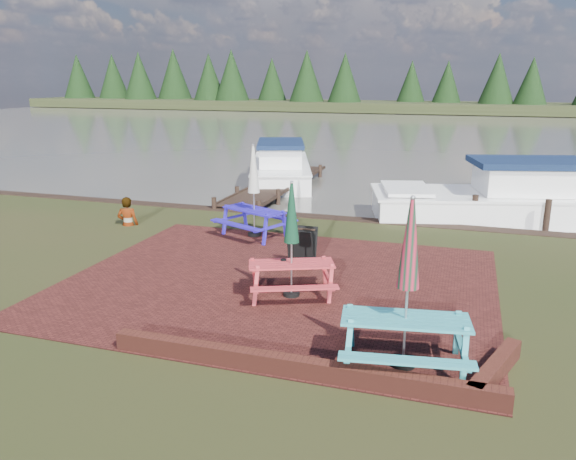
% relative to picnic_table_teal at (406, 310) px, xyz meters
% --- Properties ---
extents(ground, '(120.00, 120.00, 0.00)m').
position_rel_picnic_table_teal_xyz_m(ground, '(-2.98, 1.82, -0.93)').
color(ground, black).
rests_on(ground, ground).
extents(paving, '(9.00, 7.50, 0.02)m').
position_rel_picnic_table_teal_xyz_m(paving, '(-2.98, 2.82, -0.92)').
color(paving, '#371411').
rests_on(paving, ground).
extents(brick_wall, '(6.21, 1.79, 0.30)m').
position_rel_picnic_table_teal_xyz_m(brick_wall, '(-0.83, -0.60, -0.78)').
color(brick_wall, '#4C1E16').
rests_on(brick_wall, ground).
extents(water, '(120.00, 60.00, 0.02)m').
position_rel_picnic_table_teal_xyz_m(water, '(-2.98, 38.82, -0.93)').
color(water, '#4C4941').
rests_on(water, ground).
extents(far_treeline, '(120.00, 10.00, 8.10)m').
position_rel_picnic_table_teal_xyz_m(far_treeline, '(-2.98, 67.82, 2.35)').
color(far_treeline, black).
rests_on(far_treeline, ground).
extents(picnic_table_teal, '(2.14, 1.96, 2.64)m').
position_rel_picnic_table_teal_xyz_m(picnic_table_teal, '(0.00, 0.00, 0.00)').
color(picnic_table_teal, teal).
rests_on(picnic_table_teal, ground).
extents(picnic_table_red, '(2.13, 2.03, 2.34)m').
position_rel_picnic_table_teal_xyz_m(picnic_table_red, '(-2.48, 2.19, -0.11)').
color(picnic_table_red, '#B52E33').
rests_on(picnic_table_red, ground).
extents(picnic_table_blue, '(2.32, 2.22, 2.53)m').
position_rel_picnic_table_teal_xyz_m(picnic_table_blue, '(-4.79, 6.12, -0.04)').
color(picnic_table_blue, '#2517AD').
rests_on(picnic_table_blue, ground).
extents(chalkboard, '(0.60, 0.57, 0.96)m').
position_rel_picnic_table_teal_xyz_m(chalkboard, '(-2.75, 3.87, -0.43)').
color(chalkboard, black).
rests_on(chalkboard, ground).
extents(jetty, '(1.76, 9.08, 1.00)m').
position_rel_picnic_table_teal_xyz_m(jetty, '(-6.48, 13.09, -0.81)').
color(jetty, black).
rests_on(jetty, ground).
extents(boat_jetty, '(4.50, 7.44, 2.04)m').
position_rel_picnic_table_teal_xyz_m(boat_jetty, '(-7.03, 15.17, -0.51)').
color(boat_jetty, white).
rests_on(boat_jetty, ground).
extents(boat_near, '(8.48, 4.67, 2.18)m').
position_rel_picnic_table_teal_xyz_m(boat_near, '(2.00, 10.86, -0.48)').
color(boat_near, white).
rests_on(boat_near, ground).
extents(person, '(0.71, 0.56, 1.71)m').
position_rel_picnic_table_teal_xyz_m(person, '(-8.81, 6.06, -0.07)').
color(person, gray).
rests_on(person, ground).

